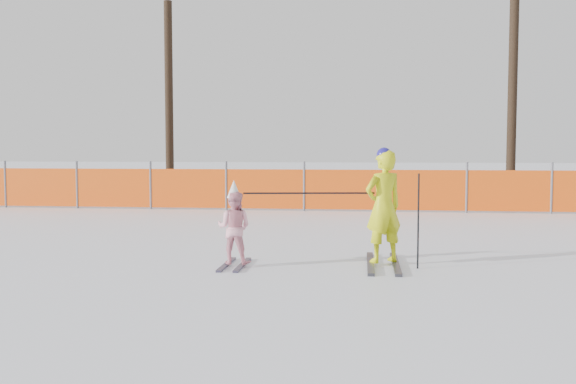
# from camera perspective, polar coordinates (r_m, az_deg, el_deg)

# --- Properties ---
(ground) EXTENTS (120.00, 120.00, 0.00)m
(ground) POSITION_cam_1_polar(r_m,az_deg,el_deg) (8.35, -0.40, -7.10)
(ground) COLOR white
(ground) RESTS_ON ground
(adult) EXTENTS (0.67, 1.62, 1.61)m
(adult) POSITION_cam_1_polar(r_m,az_deg,el_deg) (8.80, 8.49, -1.36)
(adult) COLOR black
(adult) RESTS_ON ground
(child) EXTENTS (0.52, 1.00, 1.17)m
(child) POSITION_cam_1_polar(r_m,az_deg,el_deg) (8.71, -4.81, -3.11)
(child) COLOR black
(child) RESTS_ON ground
(ski_poles) EXTENTS (2.35, 0.28, 1.26)m
(ski_poles) POSITION_cam_1_polar(r_m,az_deg,el_deg) (8.63, 5.87, -1.13)
(ski_poles) COLOR black
(ski_poles) RESTS_ON ground
(safety_fence) EXTENTS (17.65, 0.06, 1.25)m
(safety_fence) POSITION_cam_1_polar(r_m,az_deg,el_deg) (16.33, -2.96, 0.30)
(safety_fence) COLOR #595960
(safety_fence) RESTS_ON ground
(tree_trunks) EXTENTS (12.98, 0.75, 7.09)m
(tree_trunks) POSITION_cam_1_polar(r_m,az_deg,el_deg) (19.27, 11.30, 8.82)
(tree_trunks) COLOR black
(tree_trunks) RESTS_ON ground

